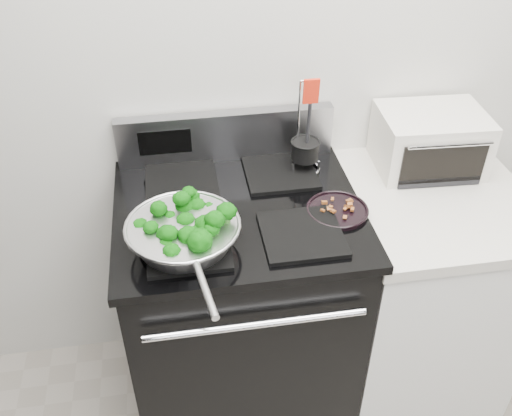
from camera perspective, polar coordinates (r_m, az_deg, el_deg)
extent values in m
cube|color=silver|center=(1.97, 5.57, 16.25)|extent=(4.00, 0.02, 2.70)
cube|color=black|center=(2.15, -1.55, -10.42)|extent=(0.76, 0.66, 0.92)
cube|color=black|center=(1.83, -1.80, -0.34)|extent=(0.79, 0.69, 0.03)
cube|color=#99999E|center=(2.02, -3.04, 7.23)|extent=(0.76, 0.05, 0.18)
cube|color=black|center=(1.68, -6.79, -3.81)|extent=(0.24, 0.24, 0.01)
cube|color=black|center=(1.71, 4.62, -2.62)|extent=(0.24, 0.24, 0.01)
cube|color=black|center=(1.95, -7.47, 2.69)|extent=(0.24, 0.24, 0.01)
cube|color=black|center=(1.98, 2.41, 3.61)|extent=(0.24, 0.24, 0.01)
cube|color=white|center=(2.33, 15.60, -8.37)|extent=(0.60, 0.66, 0.88)
cube|color=beige|center=(2.03, 17.70, 0.79)|extent=(0.62, 0.68, 0.04)
torus|color=silver|center=(1.64, -7.35, -1.70)|extent=(0.34, 0.34, 0.01)
cylinder|color=silver|center=(1.45, -5.09, -8.10)|extent=(0.05, 0.20, 0.02)
cylinder|color=black|center=(1.82, 8.12, -0.27)|extent=(0.20, 0.20, 0.01)
cylinder|color=black|center=(1.96, 4.92, 5.77)|extent=(0.09, 0.09, 0.07)
cylinder|color=black|center=(1.92, 5.05, 7.81)|extent=(0.01, 0.01, 0.21)
cube|color=red|center=(1.86, 5.29, 11.71)|extent=(0.05, 0.01, 0.08)
cube|color=silver|center=(2.12, 16.95, 6.51)|extent=(0.38, 0.29, 0.21)
cube|color=black|center=(2.02, 18.42, 4.23)|extent=(0.29, 0.02, 0.15)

